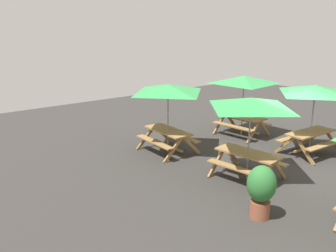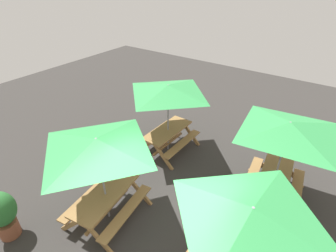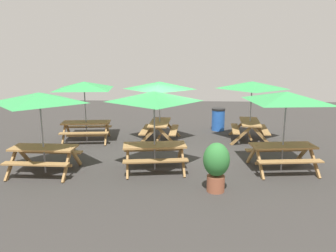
{
  "view_description": "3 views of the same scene",
  "coord_description": "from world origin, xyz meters",
  "px_view_note": "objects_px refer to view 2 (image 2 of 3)",
  "views": [
    {
      "loc": [
        6.19,
        -9.26,
        4.25
      ],
      "look_at": [
        -3.29,
        -1.99,
        0.9
      ],
      "focal_mm": 40.0,
      "sensor_mm": 36.0,
      "label": 1
    },
    {
      "loc": [
        2.52,
        2.1,
        5.22
      ],
      "look_at": [
        -3.29,
        -1.99,
        0.9
      ],
      "focal_mm": 28.0,
      "sensor_mm": 36.0,
      "label": 2
    },
    {
      "loc": [
        0.66,
        -10.64,
        3.34
      ],
      "look_at": [
        0.11,
        0.27,
        0.9
      ],
      "focal_mm": 35.0,
      "sensor_mm": 36.0,
      "label": 3
    }
  ],
  "objects_px": {
    "picnic_table_3": "(250,222)",
    "picnic_table_4": "(287,134)",
    "potted_plant_0": "(1,213)",
    "picnic_table_2": "(168,95)",
    "picnic_table_1": "(98,151)"
  },
  "relations": [
    {
      "from": "picnic_table_2",
      "to": "potted_plant_0",
      "type": "bearing_deg",
      "value": -11.54
    },
    {
      "from": "potted_plant_0",
      "to": "picnic_table_2",
      "type": "bearing_deg",
      "value": 167.55
    },
    {
      "from": "picnic_table_2",
      "to": "picnic_table_1",
      "type": "bearing_deg",
      "value": 8.55
    },
    {
      "from": "picnic_table_3",
      "to": "picnic_table_1",
      "type": "bearing_deg",
      "value": -176.03
    },
    {
      "from": "picnic_table_3",
      "to": "picnic_table_4",
      "type": "distance_m",
      "value": 2.83
    },
    {
      "from": "picnic_table_1",
      "to": "picnic_table_2",
      "type": "height_order",
      "value": "same"
    },
    {
      "from": "picnic_table_1",
      "to": "picnic_table_4",
      "type": "height_order",
      "value": "same"
    },
    {
      "from": "picnic_table_4",
      "to": "picnic_table_2",
      "type": "bearing_deg",
      "value": -99.95
    },
    {
      "from": "picnic_table_2",
      "to": "picnic_table_4",
      "type": "height_order",
      "value": "same"
    },
    {
      "from": "picnic_table_2",
      "to": "picnic_table_4",
      "type": "bearing_deg",
      "value": 87.8
    },
    {
      "from": "picnic_table_3",
      "to": "potted_plant_0",
      "type": "bearing_deg",
      "value": -157.23
    },
    {
      "from": "potted_plant_0",
      "to": "picnic_table_3",
      "type": "bearing_deg",
      "value": 110.43
    },
    {
      "from": "picnic_table_3",
      "to": "picnic_table_4",
      "type": "relative_size",
      "value": 0.83
    },
    {
      "from": "picnic_table_2",
      "to": "potted_plant_0",
      "type": "relative_size",
      "value": 1.89
    },
    {
      "from": "picnic_table_3",
      "to": "potted_plant_0",
      "type": "relative_size",
      "value": 1.89
    }
  ]
}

